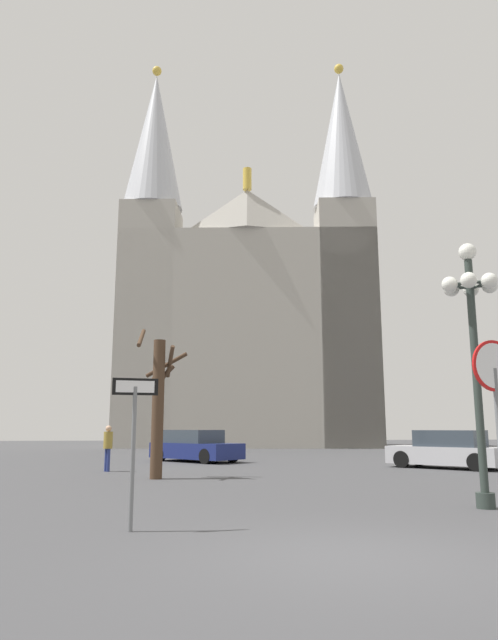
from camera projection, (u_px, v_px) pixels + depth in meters
ground_plane at (353, 557)px, 6.93m from camera, size 120.00×120.00×0.00m
cathedral at (248, 315)px, 47.03m from camera, size 21.18×12.73×32.04m
stop_sign at (496, 394)px, 8.92m from camera, size 0.80×0.23×2.92m
one_way_arrow_sign at (134, 430)px, 8.89m from camera, size 0.71×0.17×2.32m
street_lamp at (473, 327)px, 11.70m from camera, size 1.20×1.09×5.36m
bare_tree at (158, 401)px, 17.75m from camera, size 1.57×1.52×4.70m
parked_car_near_navy at (195, 447)px, 25.92m from camera, size 4.32×4.50×1.41m
parked_car_far_silver at (447, 450)px, 21.75m from camera, size 4.10×4.24×1.43m
pedestrian_walking at (108, 444)px, 20.32m from camera, size 0.32×0.32×1.60m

